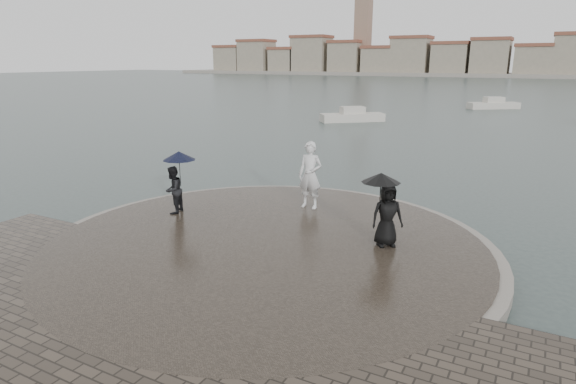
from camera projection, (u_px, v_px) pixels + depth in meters
The scene contains 8 objects.
ground at pixel (182, 309), 10.35m from camera, with size 400.00×400.00×0.00m, color #2B3835.
kerb_ring at pixel (266, 248), 13.28m from camera, with size 12.50×12.50×0.32m, color gray.
quay_tip at pixel (266, 247), 13.27m from camera, with size 11.90×11.90×0.36m, color #2D261E.
statue at pixel (310, 175), 15.97m from camera, with size 0.82×0.54×2.24m, color silver.
visitor_left at pixel (175, 179), 15.38m from camera, with size 1.15×1.06×2.04m.
visitor_right at pixel (386, 205), 12.70m from camera, with size 1.27×1.08×1.95m.
far_skyline at pixel (510, 59), 148.08m from camera, with size 260.00×20.00×37.00m.
boats at pixel (562, 119), 40.53m from camera, with size 38.82×22.72×1.50m.
Camera 1 is at (6.44, -7.11, 5.17)m, focal length 30.00 mm.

